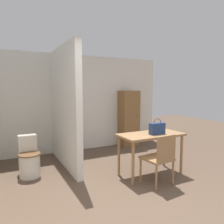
% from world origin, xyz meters
% --- Properties ---
extents(ground_plane, '(16.00, 16.00, 0.00)m').
position_xyz_m(ground_plane, '(0.00, 0.00, 0.00)').
color(ground_plane, brown).
extents(wall_back, '(5.09, 0.12, 2.50)m').
position_xyz_m(wall_back, '(0.00, 3.40, 1.25)').
color(wall_back, silver).
rests_on(wall_back, ground_plane).
extents(partition_wall, '(0.12, 1.96, 2.50)m').
position_xyz_m(partition_wall, '(-0.52, 2.36, 1.25)').
color(partition_wall, silver).
rests_on(partition_wall, ground_plane).
extents(dining_table, '(1.22, 0.61, 0.79)m').
position_xyz_m(dining_table, '(0.78, 1.09, 0.69)').
color(dining_table, '#997047').
rests_on(dining_table, ground_plane).
extents(wooden_chair, '(0.49, 0.49, 0.88)m').
position_xyz_m(wooden_chair, '(0.63, 0.64, 0.49)').
color(wooden_chair, '#997047').
rests_on(wooden_chair, ground_plane).
extents(toilet, '(0.40, 0.55, 0.74)m').
position_xyz_m(toilet, '(-1.28, 2.08, 0.31)').
color(toilet, silver).
rests_on(toilet, ground_plane).
extents(handbag, '(0.30, 0.12, 0.30)m').
position_xyz_m(handbag, '(0.85, 1.00, 0.90)').
color(handbag, navy).
rests_on(handbag, dining_table).
extents(wooden_cabinet, '(0.51, 0.43, 1.58)m').
position_xyz_m(wooden_cabinet, '(1.54, 3.12, 0.79)').
color(wooden_cabinet, brown).
rests_on(wooden_cabinet, ground_plane).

